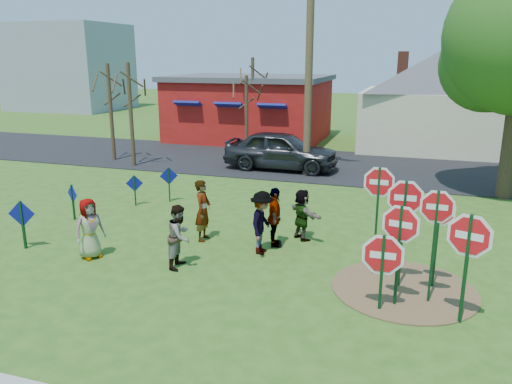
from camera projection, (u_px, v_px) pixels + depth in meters
ground at (232, 250)px, 13.43m from camera, size 120.00×120.00×0.00m
road at (316, 164)px, 23.98m from camera, size 120.00×7.50×0.04m
dirt_patch at (404, 289)px, 11.18m from camera, size 3.20×3.20×0.03m
red_building at (250, 107)px, 31.06m from camera, size 9.40×7.69×3.90m
cream_house at (439, 96)px, 27.55m from camera, size 9.40×9.40×6.50m
distant_building at (69, 67)px, 48.21m from camera, size 10.00×8.00×8.00m
stop_sign_a at (400, 233)px, 10.08m from camera, size 1.03×0.26×2.32m
stop_sign_b at (378, 193)px, 11.45m from camera, size 0.96×0.06×2.76m
stop_sign_c at (436, 221)px, 10.14m from camera, size 0.94×0.06×2.59m
stop_sign_d at (439, 218)px, 10.89m from camera, size 0.92×0.19×2.28m
stop_sign_e at (383, 259)px, 10.02m from camera, size 1.16×0.08×1.79m
stop_sign_f at (469, 243)px, 9.37m from camera, size 1.09×0.39×2.38m
stop_sign_g at (404, 209)px, 10.86m from camera, size 1.05×0.07×2.62m
blue_diamond_a at (22, 219)px, 13.36m from camera, size 0.71×0.21×1.35m
blue_diamond_b at (73, 198)px, 15.76m from camera, size 0.55×0.29×1.17m
blue_diamond_c at (135, 187)px, 17.30m from camera, size 0.54×0.26×1.10m
blue_diamond_d at (169, 180)px, 17.72m from camera, size 0.57×0.31×1.27m
person_a at (89, 229)px, 12.76m from camera, size 0.81×0.92×1.59m
person_b at (203, 210)px, 13.99m from camera, size 0.44×0.65×1.75m
person_c at (180, 236)px, 12.22m from camera, size 0.63×0.79×1.59m
person_d at (262, 223)px, 13.05m from camera, size 0.66×1.11×1.69m
person_e at (275, 217)px, 13.54m from camera, size 0.66×1.04×1.65m
person_f at (302, 214)px, 14.08m from camera, size 1.28×1.26×1.47m
suv at (281, 150)px, 22.69m from camera, size 5.17×2.13×1.75m
utility_pole at (309, 49)px, 20.52m from camera, size 2.41×0.88×10.17m
bare_tree_west at (130, 100)px, 22.87m from camera, size 1.80×1.80×4.78m
bare_tree_east at (253, 90)px, 27.41m from camera, size 1.80×1.80×4.98m
bare_tree_mid at (110, 99)px, 24.19m from camera, size 1.80×1.80×4.73m
bare_tree_extra at (246, 105)px, 25.39m from camera, size 1.80×1.80×4.12m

